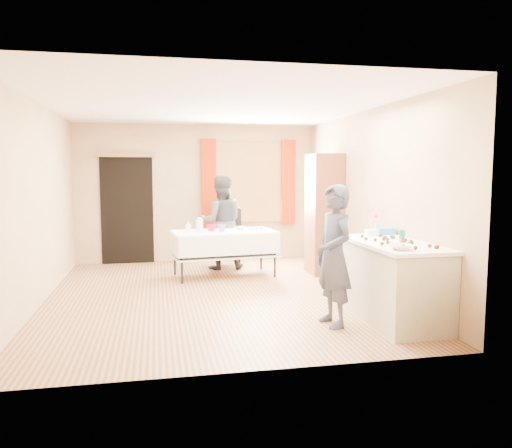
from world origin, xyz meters
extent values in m
cube|color=#9E7047|center=(0.00, 0.00, -0.01)|extent=(4.50, 5.50, 0.02)
cube|color=white|center=(0.00, 0.00, 2.61)|extent=(4.50, 5.50, 0.02)
cube|color=tan|center=(0.00, 2.76, 1.30)|extent=(4.50, 0.02, 2.60)
cube|color=tan|center=(0.00, -2.76, 1.30)|extent=(4.50, 0.02, 2.60)
cube|color=tan|center=(-2.26, 0.00, 1.30)|extent=(0.02, 5.50, 2.60)
cube|color=tan|center=(2.26, 0.00, 1.30)|extent=(0.02, 5.50, 2.60)
cube|color=olive|center=(1.00, 2.72, 1.50)|extent=(1.32, 0.06, 1.52)
cube|color=white|center=(1.00, 2.71, 1.50)|extent=(1.20, 0.02, 1.40)
cube|color=#A32506|center=(0.22, 2.67, 1.50)|extent=(0.28, 0.06, 1.65)
cube|color=#A32506|center=(1.78, 2.67, 1.50)|extent=(0.28, 0.06, 1.65)
cube|color=black|center=(-1.30, 2.73, 1.00)|extent=(0.95, 0.04, 2.00)
cube|color=olive|center=(-1.30, 2.70, 2.02)|extent=(1.05, 0.06, 0.08)
cube|color=brown|center=(1.99, 1.13, 1.00)|extent=(0.50, 0.60, 2.00)
cube|color=#B8B196|center=(1.89, -1.59, 0.43)|extent=(0.70, 1.55, 0.86)
cube|color=white|center=(1.89, -1.59, 0.89)|extent=(0.76, 1.61, 0.04)
cube|color=white|center=(0.31, 1.21, 0.73)|extent=(1.72, 1.00, 0.04)
cube|color=black|center=(0.54, 2.14, 0.46)|extent=(0.50, 0.50, 0.06)
cube|color=black|center=(0.57, 2.34, 0.74)|extent=(0.43, 0.11, 0.61)
imported|color=#2C334A|center=(1.15, -1.64, 0.79)|extent=(0.70, 0.57, 1.57)
imported|color=black|center=(0.34, 1.85, 0.83)|extent=(0.84, 0.67, 1.65)
cylinder|color=#0F9035|center=(2.06, -1.46, 0.97)|extent=(0.08, 0.08, 0.12)
imported|color=white|center=(1.70, -2.12, 0.94)|extent=(0.38, 0.38, 0.06)
cube|color=white|center=(1.88, -1.02, 0.95)|extent=(0.15, 0.10, 0.08)
cube|color=#2373BF|center=(2.09, -0.88, 0.95)|extent=(0.34, 0.27, 0.08)
cylinder|color=silver|center=(-0.10, 1.07, 0.86)|extent=(0.14, 0.14, 0.22)
imported|color=#B81027|center=(0.11, 1.24, 0.80)|extent=(0.24, 0.24, 0.11)
imported|color=red|center=(0.26, 1.07, 0.81)|extent=(0.20, 0.20, 0.12)
imported|color=white|center=(0.60, 1.35, 0.78)|extent=(0.19, 0.19, 0.05)
cube|color=white|center=(0.84, 1.16, 0.76)|extent=(0.32, 0.26, 0.02)
imported|color=white|center=(-0.26, 1.31, 0.83)|extent=(0.11, 0.11, 0.17)
sphere|color=#3F2314|center=(1.96, -1.62, 0.93)|extent=(0.04, 0.04, 0.04)
sphere|color=#301C0B|center=(1.70, -1.50, 0.93)|extent=(0.04, 0.04, 0.04)
sphere|color=#301C0B|center=(2.00, -1.36, 0.93)|extent=(0.04, 0.04, 0.04)
sphere|color=#301C0B|center=(1.77, -2.04, 0.93)|extent=(0.04, 0.04, 0.04)
sphere|color=#301C0B|center=(1.83, -1.46, 0.93)|extent=(0.04, 0.04, 0.04)
sphere|color=#301C0B|center=(1.94, -1.86, 0.93)|extent=(0.04, 0.04, 0.04)
sphere|color=#3F2314|center=(1.75, -1.80, 0.93)|extent=(0.04, 0.04, 0.04)
sphere|color=#301C0B|center=(1.73, -1.76, 0.93)|extent=(0.04, 0.04, 0.04)
sphere|color=#301C0B|center=(1.93, -1.14, 0.93)|extent=(0.04, 0.04, 0.04)
sphere|color=#301C0B|center=(1.96, -1.16, 0.93)|extent=(0.04, 0.04, 0.04)
sphere|color=#301C0B|center=(2.11, -2.13, 0.93)|extent=(0.04, 0.04, 0.04)
sphere|color=#301C0B|center=(1.69, -1.16, 0.93)|extent=(0.04, 0.04, 0.04)
sphere|color=#3F2314|center=(1.92, -1.29, 0.93)|extent=(0.04, 0.04, 0.04)
sphere|color=#301C0B|center=(1.99, -1.81, 0.93)|extent=(0.04, 0.04, 0.04)
sphere|color=#301C0B|center=(1.85, -1.50, 0.93)|extent=(0.04, 0.04, 0.04)
sphere|color=#301C0B|center=(1.94, -1.73, 0.93)|extent=(0.04, 0.04, 0.04)
sphere|color=#301C0B|center=(2.00, -1.31, 0.93)|extent=(0.04, 0.04, 0.04)
sphere|color=#301C0B|center=(2.05, -1.69, 0.93)|extent=(0.04, 0.04, 0.04)
sphere|color=#3F2314|center=(1.92, -1.27, 0.93)|extent=(0.04, 0.04, 0.04)
sphere|color=#301C0B|center=(1.63, -1.40, 0.93)|extent=(0.04, 0.04, 0.04)
sphere|color=#301C0B|center=(1.64, -1.80, 0.93)|extent=(0.04, 0.04, 0.04)
sphere|color=#301C0B|center=(2.03, -1.59, 0.93)|extent=(0.04, 0.04, 0.04)
sphere|color=#301C0B|center=(1.85, -1.94, 0.93)|extent=(0.04, 0.04, 0.04)
sphere|color=#301C0B|center=(2.08, -2.16, 0.93)|extent=(0.04, 0.04, 0.04)
sphere|color=#3F2314|center=(1.62, -2.15, 0.93)|extent=(0.04, 0.04, 0.04)
sphere|color=#301C0B|center=(2.05, -1.50, 0.93)|extent=(0.04, 0.04, 0.04)
sphere|color=#301C0B|center=(1.85, -2.15, 0.93)|extent=(0.04, 0.04, 0.04)
sphere|color=#301C0B|center=(2.07, -2.05, 0.93)|extent=(0.04, 0.04, 0.04)
sphere|color=#301C0B|center=(1.91, -1.32, 0.93)|extent=(0.04, 0.04, 0.04)
camera|label=1|loc=(-0.77, -6.81, 1.71)|focal=35.00mm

